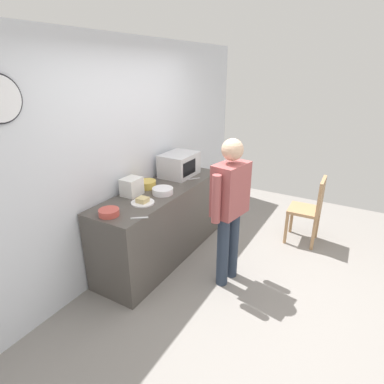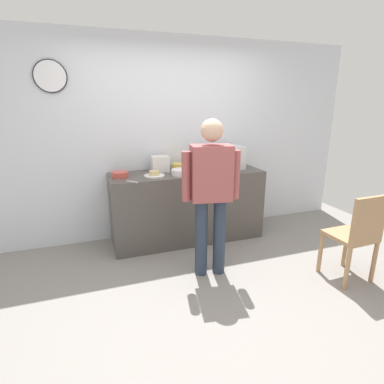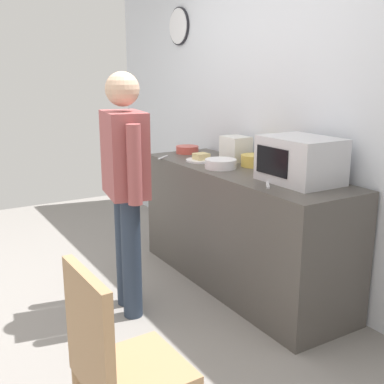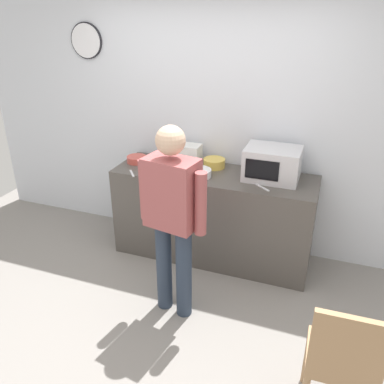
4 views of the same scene
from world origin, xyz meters
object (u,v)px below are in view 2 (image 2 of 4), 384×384
Objects in this scene: wooden_chair at (357,234)px; fork_utensil at (132,182)px; sandwich_plate at (154,175)px; salad_bowl at (120,174)px; cereal_bowl at (181,172)px; toaster at (160,164)px; person_standing at (211,188)px; spoon_utensil at (228,172)px; mixing_bowl at (180,167)px; microwave at (223,157)px.

fork_utensil is at bearing 147.86° from wooden_chair.
sandwich_plate is 0.41m from salad_bowl.
sandwich_plate is 1.04× the size of cereal_bowl.
sandwich_plate is 0.27× the size of wooden_chair.
toaster reaches higher than cereal_bowl.
person_standing reaches higher than toaster.
toaster is 0.23× the size of wooden_chair.
spoon_utensil is 1.62m from wooden_chair.
mixing_bowl reaches higher than fork_utensil.
toaster reaches higher than wooden_chair.
salad_bowl is at bearing -169.94° from mixing_bowl.
spoon_utensil is (0.95, -0.09, -0.02)m from sandwich_plate.
spoon_utensil is (0.62, -0.06, -0.03)m from cereal_bowl.
fork_utensil is at bearing -164.82° from microwave.
mixing_bowl reaches higher than salad_bowl.
microwave is 2.94× the size of fork_utensil.
spoon_utensil is at bearing 53.36° from person_standing.
mixing_bowl is 1.08m from person_standing.
microwave is 1.16m from person_standing.
spoon_utensil is at bearing 4.88° from fork_utensil.
salad_bowl is 0.85× the size of cereal_bowl.
spoon_utensil is at bearing -5.33° from sandwich_plate.
cereal_bowl is 1.11× the size of mixing_bowl.
mixing_bowl reaches higher than cereal_bowl.
cereal_bowl is at bearing -54.94° from toaster.
microwave is 2.08× the size of cereal_bowl.
toaster is 1.12m from person_standing.
fork_utensil is at bearing -165.38° from cereal_bowl.
sandwich_plate is at bearing -14.34° from salad_bowl.
sandwich_plate is 0.36m from fork_utensil.
cereal_bowl reaches higher than fork_utensil.
cereal_bowl is 0.28m from mixing_bowl.
salad_bowl is 0.12× the size of person_standing.
spoon_utensil is at bearing 119.13° from wooden_chair.
salad_bowl is 1.19× the size of spoon_utensil.
sandwich_plate is 1.15× the size of mixing_bowl.
spoon_utensil is (1.35, -0.19, -0.03)m from salad_bowl.
spoon_utensil is (0.55, -0.33, -0.04)m from mixing_bowl.
microwave is at bearing 15.70° from cereal_bowl.
sandwich_plate is 0.95m from spoon_utensil.
microwave is at bearing 114.41° from wooden_chair.
microwave is 2.47× the size of salad_bowl.
microwave is at bearing 82.31° from spoon_utensil.
person_standing reaches higher than spoon_utensil.
mixing_bowl reaches higher than spoon_utensil.
salad_bowl is 0.31m from fork_utensil.
toaster is at bearing 15.88° from salad_bowl.
mixing_bowl is 1.28× the size of spoon_utensil.
wooden_chair is at bearing -47.21° from toaster.
mixing_bowl is 0.82m from fork_utensil.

